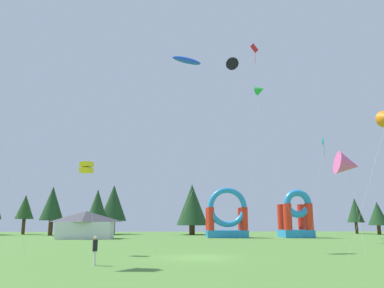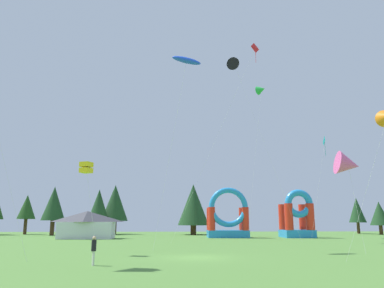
{
  "view_description": "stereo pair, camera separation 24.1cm",
  "coord_description": "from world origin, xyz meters",
  "px_view_note": "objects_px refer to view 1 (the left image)",
  "views": [
    {
      "loc": [
        -2.05,
        -27.71,
        2.64
      ],
      "look_at": [
        0.0,
        7.56,
        9.78
      ],
      "focal_mm": 35.16,
      "sensor_mm": 36.0,
      "label": 1
    },
    {
      "loc": [
        -1.81,
        -27.72,
        2.64
      ],
      "look_at": [
        0.0,
        7.56,
        9.78
      ],
      "focal_mm": 35.16,
      "sensor_mm": 36.0,
      "label": 2
    }
  ],
  "objects_px": {
    "kite_pink_delta": "(348,165)",
    "inflatable_orange_dome": "(227,219)",
    "kite_green_delta": "(260,90)",
    "kite_black_delta": "(234,65)",
    "kite_yellow_box": "(86,167)",
    "kite_red_diamond": "(254,50)",
    "kite_blue_parafoil": "(187,61)",
    "festival_tent": "(86,225)",
    "person_near_camera": "(95,248)",
    "inflatable_yellow_castle": "(296,219)",
    "kite_teal_diamond": "(324,142)"
  },
  "relations": [
    {
      "from": "kite_pink_delta",
      "to": "inflatable_orange_dome",
      "type": "relative_size",
      "value": 1.15
    },
    {
      "from": "kite_green_delta",
      "to": "kite_black_delta",
      "type": "bearing_deg",
      "value": -120.16
    },
    {
      "from": "kite_black_delta",
      "to": "kite_yellow_box",
      "type": "distance_m",
      "value": 29.01
    },
    {
      "from": "kite_red_diamond",
      "to": "kite_blue_parafoil",
      "type": "xyz_separation_m",
      "value": [
        -9.03,
        -9.48,
        -5.88
      ]
    },
    {
      "from": "kite_red_diamond",
      "to": "festival_tent",
      "type": "xyz_separation_m",
      "value": [
        -22.51,
        12.05,
        -21.84
      ]
    },
    {
      "from": "inflatable_orange_dome",
      "to": "kite_yellow_box",
      "type": "bearing_deg",
      "value": -119.62
    },
    {
      "from": "kite_blue_parafoil",
      "to": "festival_tent",
      "type": "height_order",
      "value": "kite_blue_parafoil"
    },
    {
      "from": "kite_blue_parafoil",
      "to": "person_near_camera",
      "type": "height_order",
      "value": "kite_blue_parafoil"
    },
    {
      "from": "kite_blue_parafoil",
      "to": "inflatable_yellow_castle",
      "type": "xyz_separation_m",
      "value": [
        17.86,
        23.37,
        -15.15
      ]
    },
    {
      "from": "kite_blue_parafoil",
      "to": "kite_black_delta",
      "type": "xyz_separation_m",
      "value": [
        7.16,
        14.2,
        5.78
      ]
    },
    {
      "from": "kite_green_delta",
      "to": "kite_yellow_box",
      "type": "xyz_separation_m",
      "value": [
        -21.76,
        -28.78,
        -17.33
      ]
    },
    {
      "from": "person_near_camera",
      "to": "inflatable_orange_dome",
      "type": "relative_size",
      "value": 0.23
    },
    {
      "from": "kite_yellow_box",
      "to": "festival_tent",
      "type": "height_order",
      "value": "kite_yellow_box"
    },
    {
      "from": "kite_yellow_box",
      "to": "inflatable_yellow_castle",
      "type": "height_order",
      "value": "kite_yellow_box"
    },
    {
      "from": "kite_teal_diamond",
      "to": "kite_blue_parafoil",
      "type": "bearing_deg",
      "value": -137.63
    },
    {
      "from": "kite_green_delta",
      "to": "festival_tent",
      "type": "height_order",
      "value": "kite_green_delta"
    },
    {
      "from": "kite_green_delta",
      "to": "person_near_camera",
      "type": "height_order",
      "value": "kite_green_delta"
    },
    {
      "from": "kite_green_delta",
      "to": "kite_blue_parafoil",
      "type": "relative_size",
      "value": 1.34
    },
    {
      "from": "kite_pink_delta",
      "to": "inflatable_yellow_castle",
      "type": "height_order",
      "value": "kite_pink_delta"
    },
    {
      "from": "inflatable_yellow_castle",
      "to": "kite_green_delta",
      "type": "bearing_deg",
      "value": 158.12
    },
    {
      "from": "kite_green_delta",
      "to": "person_near_camera",
      "type": "distance_m",
      "value": 47.06
    },
    {
      "from": "kite_pink_delta",
      "to": "person_near_camera",
      "type": "height_order",
      "value": "kite_pink_delta"
    },
    {
      "from": "kite_yellow_box",
      "to": "festival_tent",
      "type": "relative_size",
      "value": 0.96
    },
    {
      "from": "kite_blue_parafoil",
      "to": "person_near_camera",
      "type": "distance_m",
      "value": 21.0
    },
    {
      "from": "kite_red_diamond",
      "to": "kite_black_delta",
      "type": "bearing_deg",
      "value": 111.58
    },
    {
      "from": "kite_teal_diamond",
      "to": "kite_red_diamond",
      "type": "distance_m",
      "value": 18.81
    },
    {
      "from": "kite_yellow_box",
      "to": "kite_blue_parafoil",
      "type": "bearing_deg",
      "value": 23.92
    },
    {
      "from": "kite_yellow_box",
      "to": "festival_tent",
      "type": "bearing_deg",
      "value": 101.7
    },
    {
      "from": "kite_green_delta",
      "to": "kite_red_diamond",
      "type": "height_order",
      "value": "kite_green_delta"
    },
    {
      "from": "kite_yellow_box",
      "to": "kite_teal_diamond",
      "type": "bearing_deg",
      "value": 38.04
    },
    {
      "from": "kite_green_delta",
      "to": "festival_tent",
      "type": "relative_size",
      "value": 3.3
    },
    {
      "from": "kite_green_delta",
      "to": "kite_pink_delta",
      "type": "xyz_separation_m",
      "value": [
        0.49,
        -27.83,
        -16.76
      ]
    },
    {
      "from": "kite_green_delta",
      "to": "festival_tent",
      "type": "distance_m",
      "value": 35.11
    },
    {
      "from": "kite_red_diamond",
      "to": "inflatable_orange_dome",
      "type": "height_order",
      "value": "kite_red_diamond"
    },
    {
      "from": "kite_pink_delta",
      "to": "festival_tent",
      "type": "bearing_deg",
      "value": 138.58
    },
    {
      "from": "kite_pink_delta",
      "to": "kite_red_diamond",
      "type": "bearing_deg",
      "value": 112.16
    },
    {
      "from": "kite_pink_delta",
      "to": "kite_blue_parafoil",
      "type": "bearing_deg",
      "value": 169.03
    },
    {
      "from": "kite_red_diamond",
      "to": "inflatable_yellow_castle",
      "type": "xyz_separation_m",
      "value": [
        8.83,
        13.89,
        -21.03
      ]
    },
    {
      "from": "kite_black_delta",
      "to": "inflatable_yellow_castle",
      "type": "distance_m",
      "value": 25.23
    },
    {
      "from": "kite_black_delta",
      "to": "kite_green_delta",
      "type": "bearing_deg",
      "value": 59.84
    },
    {
      "from": "kite_green_delta",
      "to": "person_near_camera",
      "type": "relative_size",
      "value": 14.81
    },
    {
      "from": "kite_red_diamond",
      "to": "kite_pink_delta",
      "type": "bearing_deg",
      "value": -67.84
    },
    {
      "from": "kite_green_delta",
      "to": "inflatable_orange_dome",
      "type": "relative_size",
      "value": 3.33
    },
    {
      "from": "kite_black_delta",
      "to": "person_near_camera",
      "type": "relative_size",
      "value": 14.64
    },
    {
      "from": "festival_tent",
      "to": "inflatable_yellow_castle",
      "type": "bearing_deg",
      "value": 3.36
    },
    {
      "from": "kite_black_delta",
      "to": "inflatable_yellow_castle",
      "type": "bearing_deg",
      "value": 40.59
    },
    {
      "from": "inflatable_yellow_castle",
      "to": "festival_tent",
      "type": "xyz_separation_m",
      "value": [
        -31.33,
        -1.84,
        -0.81
      ]
    },
    {
      "from": "kite_pink_delta",
      "to": "inflatable_orange_dome",
      "type": "bearing_deg",
      "value": 104.45
    },
    {
      "from": "kite_red_diamond",
      "to": "kite_pink_delta",
      "type": "xyz_separation_m",
      "value": [
        4.96,
        -12.19,
        -16.42
      ]
    },
    {
      "from": "kite_yellow_box",
      "to": "festival_tent",
      "type": "xyz_separation_m",
      "value": [
        -5.22,
        25.19,
        -4.86
      ]
    }
  ]
}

